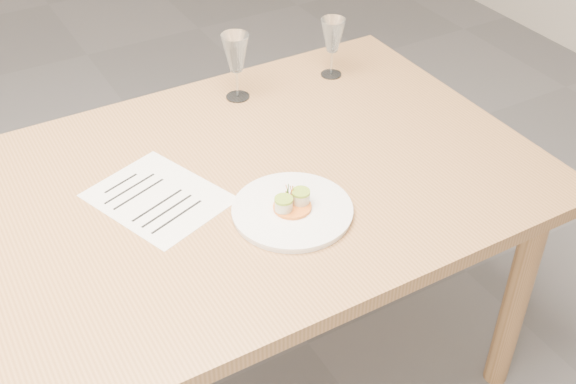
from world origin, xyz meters
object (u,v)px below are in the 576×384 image
dinner_plate (292,210)px  wine_glass_2 (333,37)px  dining_table (65,260)px  recipe_sheet (158,197)px  wine_glass_1 (236,54)px

dinner_plate → wine_glass_2: wine_glass_2 is taller
dining_table → dinner_plate: size_ratio=8.46×
recipe_sheet → wine_glass_1: size_ratio=1.91×
wine_glass_1 → wine_glass_2: bearing=-4.3°
dining_table → wine_glass_2: 1.01m
dining_table → wine_glass_1: wine_glass_1 is taller
dining_table → wine_glass_1: bearing=29.6°
dinner_plate → wine_glass_1: (0.13, 0.54, 0.13)m
dinner_plate → wine_glass_1: wine_glass_1 is taller
recipe_sheet → wine_glass_2: size_ratio=2.07×
recipe_sheet → dining_table: bearing=166.3°
dinner_plate → wine_glass_1: bearing=76.5°
dining_table → recipe_sheet: 0.26m
dining_table → recipe_sheet: size_ratio=6.37×
wine_glass_2 → wine_glass_1: bearing=175.7°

